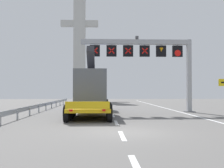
{
  "coord_description": "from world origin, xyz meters",
  "views": [
    {
      "loc": [
        -1.09,
        -12.84,
        1.92
      ],
      "look_at": [
        -0.21,
        10.34,
        2.56
      ],
      "focal_mm": 43.37,
      "sensor_mm": 36.0,
      "label": 1
    }
  ],
  "objects": [
    {
      "name": "heavy_haul_truck_yellow",
      "position": [
        -1.92,
        11.53,
        1.99
      ],
      "size": [
        3.03,
        14.07,
        5.3
      ],
      "color": "yellow",
      "rests_on": "ground"
    },
    {
      "name": "overhead_lane_gantry",
      "position": [
        3.39,
        12.21,
        5.46
      ],
      "size": [
        10.57,
        0.9,
        7.08
      ],
      "color": "#9EA0A5",
      "rests_on": "ground"
    },
    {
      "name": "ground",
      "position": [
        0.0,
        0.0,
        0.0
      ],
      "size": [
        112.0,
        112.0,
        0.0
      ],
      "primitive_type": "plane",
      "color": "slate"
    },
    {
      "name": "guardrail_left",
      "position": [
        -6.87,
        15.17,
        0.56
      ],
      "size": [
        0.13,
        34.33,
        0.76
      ],
      "color": "#999EA3",
      "rests_on": "ground"
    },
    {
      "name": "edge_line_right",
      "position": [
        6.2,
        12.0,
        0.01
      ],
      "size": [
        0.2,
        63.0,
        0.01
      ],
      "primitive_type": "cube",
      "color": "silver",
      "rests_on": "ground"
    },
    {
      "name": "lane_markings",
      "position": [
        -0.2,
        11.02,
        0.01
      ],
      "size": [
        0.2,
        36.64,
        0.01
      ],
      "color": "silver",
      "rests_on": "ground"
    },
    {
      "name": "bridge_pylon_distant",
      "position": [
        -6.47,
        52.44,
        15.18
      ],
      "size": [
        9.0,
        2.0,
        29.58
      ],
      "color": "#B7B7B2",
      "rests_on": "ground"
    }
  ]
}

